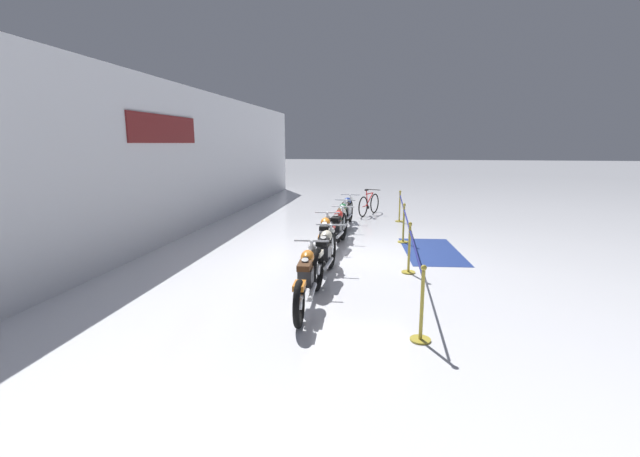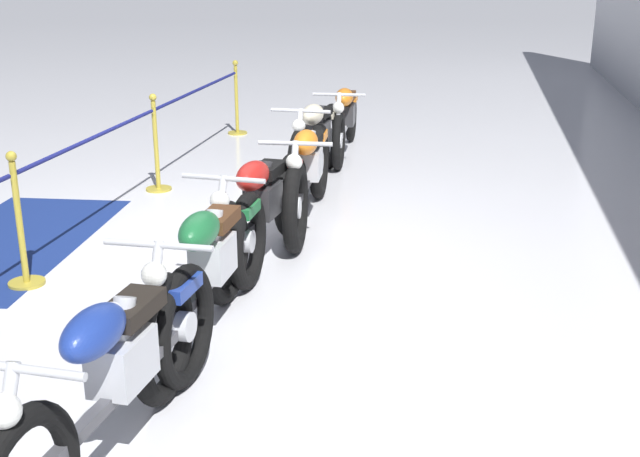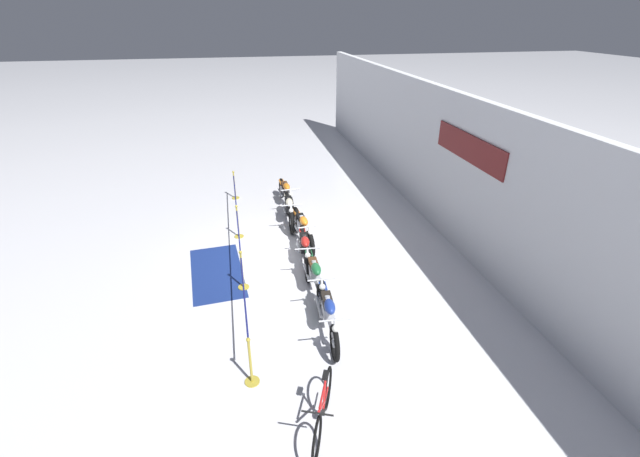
# 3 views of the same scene
# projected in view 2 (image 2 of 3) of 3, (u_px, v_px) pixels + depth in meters

# --- Properties ---
(ground_plane) EXTENTS (120.00, 120.00, 0.00)m
(ground_plane) POSITION_uv_depth(u_px,v_px,m) (220.00, 237.00, 7.28)
(ground_plane) COLOR silver
(motorcycle_orange_0) EXTENTS (2.35, 0.62, 0.93)m
(motorcycle_orange_0) POSITION_uv_depth(u_px,v_px,m) (345.00, 119.00, 10.25)
(motorcycle_orange_0) COLOR black
(motorcycle_orange_0) RESTS_ON ground
(motorcycle_cream_1) EXTENTS (2.21, 0.62, 0.97)m
(motorcycle_cream_1) POSITION_uv_depth(u_px,v_px,m) (316.00, 141.00, 8.90)
(motorcycle_cream_1) COLOR black
(motorcycle_cream_1) RESTS_ON ground
(motorcycle_orange_2) EXTENTS (2.48, 0.62, 0.97)m
(motorcycle_orange_2) POSITION_uv_depth(u_px,v_px,m) (308.00, 173.00, 7.54)
(motorcycle_orange_2) COLOR black
(motorcycle_orange_2) RESTS_ON ground
(motorcycle_red_3) EXTENTS (2.34, 0.62, 0.96)m
(motorcycle_red_3) POSITION_uv_depth(u_px,v_px,m) (261.00, 210.00, 6.45)
(motorcycle_red_3) COLOR black
(motorcycle_red_3) RESTS_ON ground
(motorcycle_green_4) EXTENTS (2.43, 0.62, 0.95)m
(motorcycle_green_4) POSITION_uv_depth(u_px,v_px,m) (210.00, 269.00, 5.21)
(motorcycle_green_4) COLOR black
(motorcycle_green_4) RESTS_ON ground
(motorcycle_blue_5) EXTENTS (2.32, 0.62, 0.95)m
(motorcycle_blue_5) POSITION_uv_depth(u_px,v_px,m) (117.00, 375.00, 3.86)
(motorcycle_blue_5) COLOR black
(motorcycle_blue_5) RESTS_ON ground
(stanchion_far_left) EXTENTS (9.04, 0.28, 1.05)m
(stanchion_far_left) POSITION_uv_depth(u_px,v_px,m) (153.00, 125.00, 8.51)
(stanchion_far_left) COLOR gold
(stanchion_far_left) RESTS_ON ground
(stanchion_mid_left) EXTENTS (0.28, 0.28, 1.05)m
(stanchion_mid_left) POSITION_uv_depth(u_px,v_px,m) (157.00, 158.00, 8.66)
(stanchion_mid_left) COLOR gold
(stanchion_mid_left) RESTS_ON ground
(stanchion_mid_right) EXTENTS (0.28, 0.28, 1.05)m
(stanchion_mid_right) POSITION_uv_depth(u_px,v_px,m) (22.00, 241.00, 6.09)
(stanchion_mid_right) COLOR gold
(stanchion_mid_right) RESTS_ON ground
(floor_banner) EXTENTS (2.84, 1.52, 0.01)m
(floor_banner) POSITION_uv_depth(u_px,v_px,m) (10.00, 242.00, 7.12)
(floor_banner) COLOR navy
(floor_banner) RESTS_ON ground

